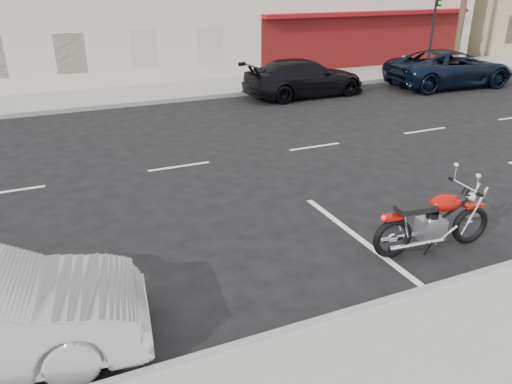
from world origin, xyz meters
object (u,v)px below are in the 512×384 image
(suv_far, at_px, (450,68))
(fire_hydrant, at_px, (403,63))
(traffic_light, at_px, (435,19))
(car_far, at_px, (304,78))
(motorcycle, at_px, (473,216))

(suv_far, bearing_deg, fire_hydrant, -1.39)
(traffic_light, relative_size, suv_far, 0.67)
(car_far, bearing_deg, suv_far, -100.01)
(traffic_light, height_order, car_far, traffic_light)
(fire_hydrant, bearing_deg, motorcycle, -125.32)
(fire_hydrant, bearing_deg, suv_far, -95.01)
(suv_far, relative_size, car_far, 1.12)
(motorcycle, bearing_deg, suv_far, 53.94)
(suv_far, bearing_deg, car_far, 86.38)
(motorcycle, bearing_deg, car_far, 80.96)
(motorcycle, bearing_deg, traffic_light, 56.55)
(motorcycle, height_order, car_far, car_far)
(traffic_light, height_order, suv_far, traffic_light)
(motorcycle, bearing_deg, fire_hydrant, 60.63)
(traffic_light, relative_size, car_far, 0.75)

